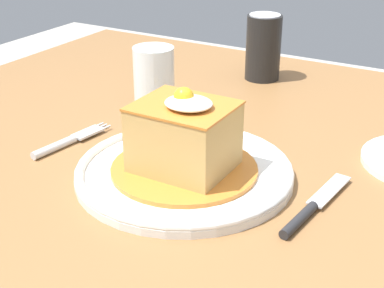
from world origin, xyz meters
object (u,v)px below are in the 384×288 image
at_px(fork, 66,142).
at_px(soda_can, 263,47).
at_px(main_plate, 184,171).
at_px(drinking_glass, 154,82).
at_px(knife, 308,211).

distance_m(fork, soda_can, 0.44).
bearing_deg(main_plate, drinking_glass, 132.32).
distance_m(main_plate, soda_can, 0.43).
bearing_deg(fork, drinking_glass, 81.25).
distance_m(main_plate, knife, 0.17).
xyz_separation_m(main_plate, knife, (0.17, -0.01, -0.00)).
relative_size(main_plate, fork, 1.99).
bearing_deg(soda_can, drinking_glass, -111.91).
xyz_separation_m(fork, soda_can, (0.12, 0.42, 0.06)).
xyz_separation_m(fork, drinking_glass, (0.03, 0.19, 0.04)).
bearing_deg(fork, soda_can, 73.79).
bearing_deg(main_plate, fork, -178.59).
bearing_deg(knife, main_plate, 177.80).
bearing_deg(knife, drinking_glass, 150.54).
bearing_deg(drinking_glass, fork, -98.75).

